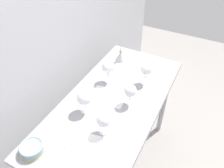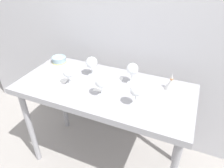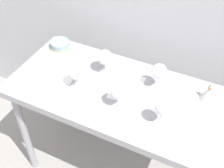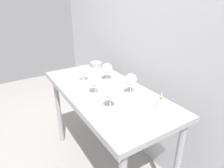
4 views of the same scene
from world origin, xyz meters
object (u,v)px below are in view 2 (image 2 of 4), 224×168
at_px(wine_glass_near_center, 101,83).
at_px(wine_glass_near_right, 136,91).
at_px(tasting_bowl, 59,59).
at_px(tasting_sheet_lower, 64,75).
at_px(wine_glass_near_left, 68,73).
at_px(decanter_funnel, 171,84).
at_px(wine_glass_far_right, 132,70).
at_px(tasting_sheet_upper, 109,84).
at_px(wine_glass_far_left, 92,63).

bearing_deg(wine_glass_near_center, wine_glass_near_right, -3.34).
bearing_deg(tasting_bowl, tasting_sheet_lower, -46.72).
relative_size(wine_glass_near_center, tasting_bowl, 1.20).
xyz_separation_m(wine_glass_near_left, tasting_sheet_lower, (-0.13, 0.11, -0.11)).
xyz_separation_m(wine_glass_near_left, decanter_funnel, (0.75, 0.25, -0.06)).
bearing_deg(tasting_sheet_lower, wine_glass_far_right, 1.48).
xyz_separation_m(wine_glass_near_right, wine_glass_near_left, (-0.57, 0.05, -0.01)).
bearing_deg(tasting_sheet_upper, tasting_bowl, 156.78).
relative_size(wine_glass_far_left, tasting_bowl, 1.25).
bearing_deg(decanter_funnel, tasting_sheet_lower, -170.94).
height_order(wine_glass_far_left, tasting_bowl, wine_glass_far_left).
height_order(wine_glass_near_right, wine_glass_far_right, wine_glass_far_right).
relative_size(wine_glass_near_center, tasting_sheet_upper, 0.65).
bearing_deg(wine_glass_far_left, wine_glass_near_left, -116.40).
bearing_deg(wine_glass_near_center, tasting_sheet_upper, 95.33).
relative_size(tasting_sheet_lower, tasting_bowl, 1.97).
relative_size(wine_glass_far_left, tasting_sheet_lower, 0.63).
relative_size(wine_glass_far_left, decanter_funnel, 1.22).
xyz_separation_m(wine_glass_near_center, tasting_bowl, (-0.61, 0.34, -0.09)).
xyz_separation_m(wine_glass_far_left, tasting_sheet_upper, (0.19, -0.07, -0.11)).
relative_size(wine_glass_near_right, wine_glass_near_left, 1.08).
bearing_deg(wine_glass_far_right, wine_glass_near_center, -120.93).
distance_m(wine_glass_far_left, decanter_funnel, 0.66).
relative_size(tasting_sheet_upper, decanter_funnel, 1.80).
bearing_deg(wine_glass_near_left, decanter_funnel, 18.36).
height_order(wine_glass_near_right, decanter_funnel, wine_glass_near_right).
height_order(wine_glass_far_right, tasting_sheet_upper, wine_glass_far_right).
relative_size(wine_glass_near_left, decanter_funnel, 1.13).
xyz_separation_m(wine_glass_near_left, wine_glass_far_left, (0.10, 0.20, 0.01)).
xyz_separation_m(wine_glass_near_center, wine_glass_far_right, (0.15, 0.25, 0.01)).
bearing_deg(tasting_sheet_lower, decanter_funnel, 0.45).
height_order(wine_glass_near_left, wine_glass_far_right, wine_glass_far_right).
bearing_deg(wine_glass_far_left, wine_glass_near_center, -49.52).
height_order(wine_glass_near_center, tasting_sheet_upper, wine_glass_near_center).
distance_m(wine_glass_near_center, tasting_sheet_lower, 0.47).
xyz_separation_m(wine_glass_near_center, tasting_sheet_lower, (-0.43, 0.15, -0.11)).
height_order(wine_glass_near_right, tasting_sheet_upper, wine_glass_near_right).
distance_m(wine_glass_far_left, tasting_sheet_upper, 0.23).
distance_m(wine_glass_near_left, tasting_sheet_lower, 0.20).
bearing_deg(wine_glass_far_left, tasting_sheet_lower, -158.33).
bearing_deg(decanter_funnel, wine_glass_far_left, -175.72).
relative_size(tasting_sheet_upper, tasting_sheet_lower, 0.93).
bearing_deg(wine_glass_far_left, wine_glass_far_right, 1.91).
height_order(wine_glass_near_left, tasting_bowl, wine_glass_near_left).
bearing_deg(tasting_bowl, tasting_sheet_upper, -16.02).
bearing_deg(wine_glass_far_left, wine_glass_near_right, -28.50).
bearing_deg(tasting_sheet_upper, wine_glass_far_right, 20.27).
bearing_deg(tasting_sheet_upper, wine_glass_near_center, -91.87).
bearing_deg(decanter_funnel, wine_glass_near_center, -147.53).
bearing_deg(tasting_sheet_lower, tasting_sheet_upper, -6.10).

